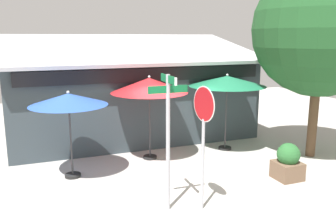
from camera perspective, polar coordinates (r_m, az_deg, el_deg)
The scene contains 9 objects.
ground_plane at distance 10.24m, azimuth 2.92°, elevation -10.34°, with size 28.00×28.00×0.10m, color #ADA8A0.
cafe_building at distance 13.96m, azimuth -5.88°, elevation 2.59°, with size 9.37×4.87×3.94m.
street_sign_post at distance 7.70m, azimuth 0.01°, elevation -2.75°, with size 0.88×0.94×3.07m.
stop_sign at distance 7.74m, azimuth 5.71°, elevation -2.06°, with size 0.12×0.78×2.82m.
patio_umbrella_royal_blue_left at distance 9.87m, azimuth -15.66°, elevation 1.81°, with size 2.10×2.10×2.43m.
patio_umbrella_crimson_center at distance 11.02m, azimuth -3.02°, elevation 4.24°, with size 2.41×2.41×2.67m.
patio_umbrella_forest_green_right at distance 12.11m, azimuth 9.45°, elevation 4.85°, with size 2.60×2.60×2.63m.
shade_tree at distance 12.21m, azimuth 24.66°, elevation 11.48°, with size 4.67×4.17×6.15m.
sidewalk_planter at distance 10.33m, azimuth 18.66°, elevation -7.63°, with size 0.68×0.68×1.02m.
Camera 1 is at (-3.87, -8.66, 3.83)m, focal length 38.02 mm.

